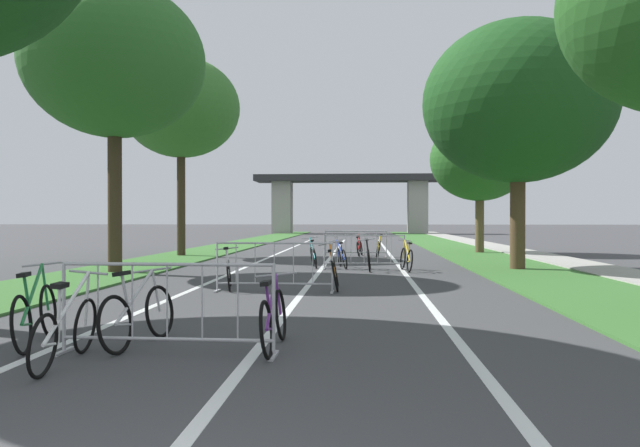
{
  "coord_description": "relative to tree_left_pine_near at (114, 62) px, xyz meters",
  "views": [
    {
      "loc": [
        1.22,
        -2.12,
        1.55
      ],
      "look_at": [
        -0.82,
        27.41,
        1.3
      ],
      "focal_mm": 33.67,
      "sensor_mm": 36.0,
      "label": 1
    }
  ],
  "objects": [
    {
      "name": "tree_left_pine_near",
      "position": [
        0.0,
        0.0,
        0.0
      ],
      "size": [
        5.07,
        5.07,
        8.14
      ],
      "color": "#3D2D1E",
      "rests_on": "ground"
    },
    {
      "name": "tree_right_oak_near",
      "position": [
        11.6,
        1.79,
        -0.97
      ],
      "size": [
        5.64,
        5.64,
        7.41
      ],
      "color": "#4C3823",
      "rests_on": "ground"
    },
    {
      "name": "crowd_barrier_fourth",
      "position": [
        6.73,
        7.74,
        -5.45
      ],
      "size": [
        2.53,
        0.56,
        1.05
      ],
      "rotation": [
        0.0,
        0.0,
        0.05
      ],
      "color": "#ADADB2",
      "rests_on": "ground"
    },
    {
      "name": "overpass_bridge",
      "position": [
        5.72,
        44.82,
        -1.78
      ],
      "size": [
        19.17,
        4.07,
        5.97
      ],
      "color": "#2D2D30",
      "rests_on": "ground"
    },
    {
      "name": "bicycle_white_11",
      "position": [
        3.83,
        -10.35,
        -5.6
      ],
      "size": [
        0.44,
        1.71,
        0.97
      ],
      "rotation": [
        0.0,
        0.0,
        0.08
      ],
      "color": "black",
      "rests_on": "ground"
    },
    {
      "name": "grass_verge_left",
      "position": [
        -0.2,
        14.93,
        -5.94
      ],
      "size": [
        2.96,
        71.6,
        0.05
      ],
      "primitive_type": "cube",
      "color": "#386B2D",
      "rests_on": "ground"
    },
    {
      "name": "bicycle_purple_4",
      "position": [
        5.91,
        -9.44,
        -5.6
      ],
      "size": [
        0.54,
        1.72,
        0.88
      ],
      "rotation": [
        0.0,
        0.0,
        -0.01
      ],
      "color": "black",
      "rests_on": "ground"
    },
    {
      "name": "bicycle_orange_3",
      "position": [
        6.36,
        -3.38,
        -5.58
      ],
      "size": [
        0.53,
        1.77,
        1.05
      ],
      "rotation": [
        0.0,
        0.0,
        0.03
      ],
      "color": "black",
      "rests_on": "ground"
    },
    {
      "name": "lane_stripe_right_lane",
      "position": [
        8.17,
        6.35,
        -5.96
      ],
      "size": [
        0.14,
        41.42,
        0.01
      ],
      "primitive_type": "cube",
      "color": "silver",
      "rests_on": "ground"
    },
    {
      "name": "crowd_barrier_third",
      "position": [
        7.03,
        1.89,
        -5.45
      ],
      "size": [
        2.52,
        0.54,
        1.05
      ],
      "rotation": [
        0.0,
        0.0,
        0.04
      ],
      "color": "#ADADB2",
      "rests_on": "ground"
    },
    {
      "name": "crowd_barrier_second",
      "position": [
        5.11,
        -3.96,
        -5.45
      ],
      "size": [
        2.51,
        0.46,
        1.05
      ],
      "rotation": [
        0.0,
        0.0,
        -0.01
      ],
      "color": "#ADADB2",
      "rests_on": "ground"
    },
    {
      "name": "crowd_barrier_nearest",
      "position": [
        4.74,
        -9.81,
        -5.45
      ],
      "size": [
        2.51,
        0.48,
        1.05
      ],
      "rotation": [
        0.0,
        0.0,
        -0.02
      ],
      "color": "#ADADB2",
      "rests_on": "ground"
    },
    {
      "name": "bicycle_black_2",
      "position": [
        7.17,
        1.36,
        -5.6
      ],
      "size": [
        0.51,
        1.7,
        0.99
      ],
      "rotation": [
        0.0,
        0.0,
        3.12
      ],
      "color": "black",
      "rests_on": "ground"
    },
    {
      "name": "lane_stripe_left_lane",
      "position": [
        3.28,
        6.35,
        -5.96
      ],
      "size": [
        0.14,
        41.42,
        0.01
      ],
      "primitive_type": "cube",
      "color": "silver",
      "rests_on": "ground"
    },
    {
      "name": "sidewalk_path_right",
      "position": [
        14.03,
        14.93,
        -5.93
      ],
      "size": [
        1.82,
        71.6,
        0.08
      ],
      "primitive_type": "cube",
      "color": "#9E9B93",
      "rests_on": "ground"
    },
    {
      "name": "bicycle_red_5",
      "position": [
        6.87,
        8.27,
        -5.62
      ],
      "size": [
        0.47,
        1.63,
        0.93
      ],
      "rotation": [
        0.0,
        0.0,
        -0.11
      ],
      "color": "black",
      "rests_on": "ground"
    },
    {
      "name": "bicycle_yellow_10",
      "position": [
        8.27,
        1.3,
        -5.6
      ],
      "size": [
        0.43,
        1.69,
        0.92
      ],
      "rotation": [
        0.0,
        0.0,
        0.12
      ],
      "color": "black",
      "rests_on": "ground"
    },
    {
      "name": "bicycle_teal_9",
      "position": [
        5.43,
        2.41,
        -5.61
      ],
      "size": [
        0.63,
        1.63,
        0.98
      ],
      "rotation": [
        0.0,
        0.0,
        0.17
      ],
      "color": "black",
      "rests_on": "ground"
    },
    {
      "name": "tree_left_pine_far",
      "position": [
        -0.39,
        7.51,
        0.07
      ],
      "size": [
        4.77,
        4.77,
        8.09
      ],
      "color": "#3D2D1E",
      "rests_on": "ground"
    },
    {
      "name": "bicycle_blue_7",
      "position": [
        6.33,
        2.25,
        -5.62
      ],
      "size": [
        0.66,
        1.63,
        0.91
      ],
      "rotation": [
        0.0,
        0.0,
        0.21
      ],
      "color": "black",
      "rests_on": "ground"
    },
    {
      "name": "bicycle_silver_8",
      "position": [
        4.24,
        -9.36,
        -5.59
      ],
      "size": [
        0.53,
        1.69,
        0.93
      ],
      "rotation": [
        0.0,
        0.0,
        -0.17
      ],
      "color": "black",
      "rests_on": "ground"
    },
    {
      "name": "grass_verge_right",
      "position": [
        11.64,
        14.93,
        -5.94
      ],
      "size": [
        2.96,
        71.6,
        0.05
      ],
      "primitive_type": "cube",
      "color": "#386B2D",
      "rests_on": "ground"
    },
    {
      "name": "bicycle_green_6",
      "position": [
        2.97,
        -9.42,
        -5.58
      ],
      "size": [
        0.68,
        1.76,
        0.99
      ],
      "rotation": [
        0.0,
        0.0,
        0.24
      ],
      "color": "black",
      "rests_on": "ground"
    },
    {
      "name": "bicycle_yellow_0",
      "position": [
        7.62,
        7.18,
        -5.59
      ],
      "size": [
        0.51,
        1.71,
        0.95
      ],
      "rotation": [
        0.0,
        0.0,
        0.01
      ],
      "color": "black",
      "rests_on": "ground"
    },
    {
      "name": "tree_right_cypress_far",
      "position": [
        12.18,
        10.53,
        -1.8
      ],
      "size": [
        4.38,
        4.38,
        6.05
      ],
      "color": "brown",
      "rests_on": "ground"
    },
    {
      "name": "lane_stripe_center",
      "position": [
        5.72,
        6.35,
        -5.96
      ],
      "size": [
        0.14,
        41.42,
        0.01
      ],
      "primitive_type": "cube",
      "color": "silver",
      "rests_on": "ground"
    },
    {
      "name": "bicycle_white_1",
      "position": [
        4.03,
        -3.48,
        -5.61
      ],
      "size": [
        0.62,
        1.64,
        0.94
      ],
      "rotation": [
        0.0,
        0.0,
        0.2
      ],
      "color": "black",
      "rests_on": "ground"
    }
  ]
}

